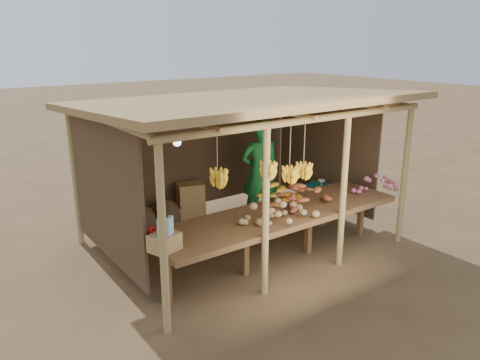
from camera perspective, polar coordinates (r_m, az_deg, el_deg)
ground at (r=7.69m, az=0.00°, el=-7.52°), size 60.00×60.00×0.00m
stall_structure at (r=7.11m, az=-0.67°, el=6.71°), size 4.70×3.50×2.43m
counter at (r=6.72m, az=4.78°, el=-4.43°), size 3.90×1.05×0.80m
potato_heap at (r=6.34m, az=4.61°, el=-3.38°), size 1.10×0.78×0.37m
sweet_potato_heap at (r=7.03m, az=7.60°, el=-1.49°), size 0.95×0.67×0.35m
onion_heap at (r=7.79m, az=16.89°, el=-0.25°), size 0.88×0.55×0.36m
banana_pile at (r=7.02m, az=5.23°, el=-1.46°), size 0.64×0.39×0.35m
tomato_basin at (r=5.78m, az=-10.43°, el=-6.81°), size 0.34×0.34×0.18m
bottle_box at (r=5.52m, az=-9.21°, el=-6.95°), size 0.40×0.35×0.42m
vendor at (r=8.16m, az=2.45°, el=0.88°), size 0.79×0.66×1.86m
tarp_crate at (r=8.62m, az=9.55°, el=-2.70°), size 0.80×0.74×0.79m
carton_stack at (r=8.32m, az=-7.01°, el=-3.35°), size 1.03×0.47×0.72m
burlap_sacks at (r=7.98m, az=-10.45°, el=-4.59°), size 0.96×0.50×0.68m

